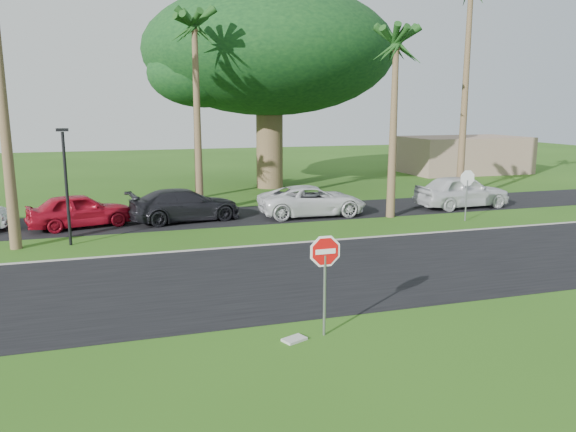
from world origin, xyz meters
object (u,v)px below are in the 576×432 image
at_px(car_minivan, 312,201).
at_px(car_pickup, 462,191).
at_px(stop_sign_near, 325,265).
at_px(stop_sign_far, 467,185).
at_px(car_red, 80,211).
at_px(car_dark, 185,205).

distance_m(car_minivan, car_pickup, 8.63).
relative_size(stop_sign_near, stop_sign_far, 1.00).
bearing_deg(stop_sign_near, stop_sign_far, 43.73).
bearing_deg(stop_sign_near, car_red, 112.79).
xyz_separation_m(car_dark, car_pickup, (14.98, -0.71, 0.12)).
bearing_deg(car_minivan, car_pickup, -89.62).
xyz_separation_m(stop_sign_near, stop_sign_far, (11.50, 11.00, 0.00)).
xyz_separation_m(car_red, car_pickup, (19.75, -0.67, 0.11)).
bearing_deg(stop_sign_far, car_red, -12.48).
distance_m(stop_sign_far, car_red, 18.23).
relative_size(car_minivan, car_pickup, 1.04).
height_order(stop_sign_near, car_pickup, stop_sign_near).
bearing_deg(car_minivan, stop_sign_near, 163.23).
height_order(stop_sign_far, car_pickup, stop_sign_far).
bearing_deg(car_pickup, car_dark, 85.06).
bearing_deg(car_pickup, car_minivan, 86.41).
bearing_deg(car_pickup, stop_sign_near, 134.39).
xyz_separation_m(car_minivan, car_pickup, (8.63, -0.21, 0.14)).
distance_m(car_red, car_dark, 4.77).
relative_size(stop_sign_far, car_dark, 0.49).
bearing_deg(car_red, car_dark, -104.11).
bearing_deg(car_dark, stop_sign_far, -116.12).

